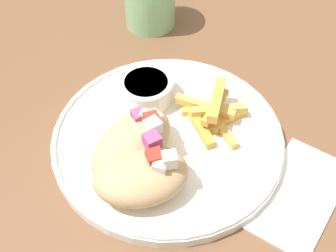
% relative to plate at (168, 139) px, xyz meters
% --- Properties ---
extents(table, '(1.51, 1.51, 0.76)m').
position_rel_plate_xyz_m(table, '(0.01, 0.01, -0.07)').
color(table, brown).
rests_on(table, ground_plane).
extents(napkin, '(0.16, 0.09, 0.00)m').
position_rel_plate_xyz_m(napkin, '(0.03, -0.17, -0.01)').
color(napkin, white).
rests_on(napkin, table).
extents(plate, '(0.30, 0.30, 0.02)m').
position_rel_plate_xyz_m(plate, '(0.00, 0.00, 0.00)').
color(plate, white).
rests_on(plate, table).
extents(pita_sandwich_near, '(0.14, 0.13, 0.06)m').
position_rel_plate_xyz_m(pita_sandwich_near, '(-0.08, -0.02, 0.03)').
color(pita_sandwich_near, tan).
rests_on(pita_sandwich_near, plate).
extents(pita_sandwich_far, '(0.13, 0.08, 0.06)m').
position_rel_plate_xyz_m(pita_sandwich_far, '(-0.05, 0.01, 0.03)').
color(pita_sandwich_far, tan).
rests_on(pita_sandwich_far, plate).
extents(fries_pile, '(0.09, 0.11, 0.04)m').
position_rel_plate_xyz_m(fries_pile, '(0.06, -0.03, 0.02)').
color(fries_pile, gold).
rests_on(fries_pile, plate).
extents(sauce_ramekin, '(0.08, 0.08, 0.03)m').
position_rel_plate_xyz_m(sauce_ramekin, '(0.04, 0.07, 0.02)').
color(sauce_ramekin, white).
rests_on(sauce_ramekin, plate).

